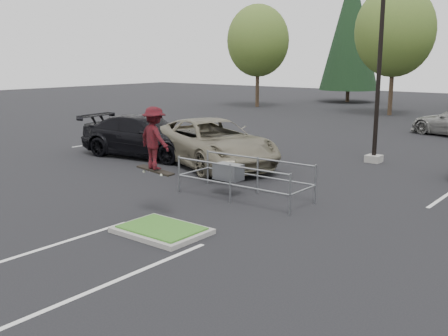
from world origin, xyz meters
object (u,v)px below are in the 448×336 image
Objects in this scene: skateboarder at (155,138)px; car_l_tan at (212,142)px; car_l_black at (145,136)px; conif_a at (351,29)px; cart_corral at (232,172)px; light_pole at (380,51)px; decid_b at (395,34)px; decid_a at (258,43)px.

car_l_tan is at bearing -53.61° from skateboarder.
car_l_tan is at bearing -92.31° from car_l_black.
conif_a is 3.07× the size of cart_corral.
light_pole is 7.71m from car_l_tan.
conif_a reaches higher than light_pole.
conif_a is (-7.99, 9.47, 1.05)m from decid_b.
light_pole is 2.39× the size of cart_corral.
decid_a is at bearing 14.91° from car_l_black.
light_pole is 1.63× the size of car_l_black.
skateboarder reaches higher than car_l_black.
decid_a is 31.55m from cart_corral.
car_l_tan is at bearing -137.29° from light_pole.
decid_a reaches higher than car_l_black.
decid_b reaches higher than car_l_black.
car_l_tan is 1.08× the size of car_l_black.
decid_a is 4.85× the size of skateboarder.
cart_corral is (17.16, -26.04, -4.83)m from decid_a.
car_l_black is (-1.99, -23.53, -5.14)m from decid_b.
cart_corral is at bearing -99.60° from light_pole.
decid_a is at bearing -50.88° from skateboarder.
light_pole is 10.52m from car_l_black.
conif_a is 38.85m from cart_corral.
light_pole reaches higher than decid_b.
light_pole is at bearing -68.11° from car_l_black.
light_pole reaches higher than car_l_tan.
conif_a is 2.09× the size of car_l_black.
cart_corral is at bearing -111.01° from car_l_tan.
cart_corral is 2.30× the size of skateboarder.
skateboarder is (-1.70, -11.00, -2.40)m from light_pole.
car_l_black is (-3.50, -0.38, -0.03)m from car_l_tan.
conif_a reaches higher than car_l_tan.
light_pole is at bearing 79.81° from cart_corral.
skateboarder is at bearing -140.00° from car_l_black.
skateboarder is 7.29m from car_l_tan.
cart_corral is 4.98m from car_l_tan.
decid_a is (-18.51, 18.03, 1.02)m from light_pole.
decid_b is 1.55× the size of car_l_black.
skateboarder is 9.15m from car_l_black.
cart_corral is 0.68× the size of car_l_black.
car_l_black is (10.01, -23.03, -4.68)m from decid_a.
conif_a is 1.93× the size of car_l_tan.
decid_a is 1.32× the size of car_l_tan.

